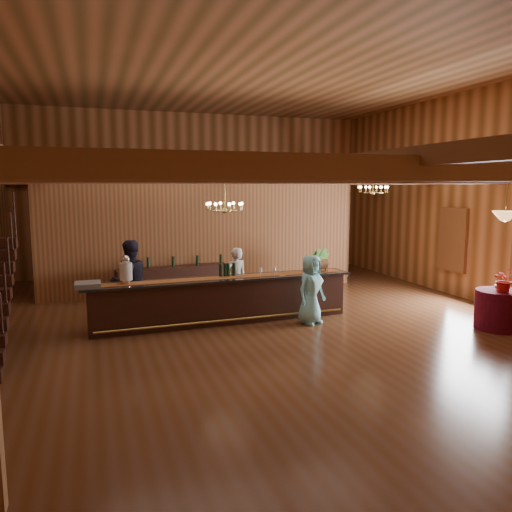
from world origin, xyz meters
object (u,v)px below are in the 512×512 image
object	(u,v)px
raffle_drum	(321,264)
guest	(311,289)
chandelier_right	(373,189)
staff_second	(130,282)
floor_plant	(315,271)
round_table	(499,310)
bartender	(236,280)
backbar_shelf	(174,282)
pendant_lamp	(505,216)
beverage_dispenser	(126,270)
tasting_bar	(223,300)
chandelier_left	(225,206)

from	to	relation	value
raffle_drum	guest	distance (m)	1.04
chandelier_right	staff_second	bearing A→B (deg)	-173.46
guest	floor_plant	distance (m)	3.03
round_table	staff_second	bearing A→B (deg)	157.92
raffle_drum	bartender	xyz separation A→B (m)	(-1.89, 0.76, -0.40)
backbar_shelf	chandelier_right	bearing A→B (deg)	-23.54
round_table	bartender	world-z (taller)	bartender
chandelier_right	pendant_lamp	bearing A→B (deg)	-77.23
beverage_dispenser	staff_second	size ratio (longest dim) A/B	0.33
tasting_bar	backbar_shelf	distance (m)	2.89
beverage_dispenser	bartender	size ratio (longest dim) A/B	0.38
pendant_lamp	floor_plant	distance (m)	5.19
tasting_bar	guest	xyz separation A→B (m)	(1.81, -0.70, 0.26)
staff_second	floor_plant	distance (m)	5.33
round_table	staff_second	world-z (taller)	staff_second
tasting_bar	floor_plant	bearing A→B (deg)	30.05
round_table	pendant_lamp	xyz separation A→B (m)	(0.00, 0.00, 1.99)
guest	chandelier_right	bearing A→B (deg)	11.88
bartender	guest	bearing A→B (deg)	119.64
chandelier_right	bartender	size ratio (longest dim) A/B	0.51
beverage_dispenser	backbar_shelf	xyz separation A→B (m)	(1.42, 2.85, -0.86)
staff_second	bartender	bearing A→B (deg)	155.82
beverage_dispenser	chandelier_right	size ratio (longest dim) A/B	0.75
guest	staff_second	bearing A→B (deg)	135.25
beverage_dispenser	raffle_drum	distance (m)	4.48
beverage_dispenser	round_table	bearing A→B (deg)	-17.28
tasting_bar	round_table	bearing A→B (deg)	-25.63
beverage_dispenser	chandelier_right	distance (m)	6.98
beverage_dispenser	floor_plant	size ratio (longest dim) A/B	0.45
raffle_drum	chandelier_left	xyz separation A→B (m)	(-2.36, -0.07, 1.40)
backbar_shelf	round_table	bearing A→B (deg)	-48.64
round_table	raffle_drum	bearing A→B (deg)	141.41
backbar_shelf	pendant_lamp	world-z (taller)	pendant_lamp
floor_plant	chandelier_right	bearing A→B (deg)	-24.03
pendant_lamp	bartender	size ratio (longest dim) A/B	0.57
beverage_dispenser	raffle_drum	world-z (taller)	beverage_dispenser
tasting_bar	round_table	xyz separation A→B (m)	(5.41, -2.36, -0.09)
bartender	floor_plant	bearing A→B (deg)	-166.77
raffle_drum	guest	xyz separation A→B (m)	(-0.60, -0.74, -0.41)
chandelier_left	backbar_shelf	bearing A→B (deg)	103.89
raffle_drum	chandelier_right	distance (m)	3.09
raffle_drum	floor_plant	distance (m)	2.17
chandelier_right	floor_plant	size ratio (longest dim) A/B	0.60
chandelier_left	tasting_bar	bearing A→B (deg)	149.40
bartender	floor_plant	xyz separation A→B (m)	(2.66, 1.20, -0.12)
round_table	chandelier_left	xyz separation A→B (m)	(-5.36, 2.33, 2.16)
chandelier_right	guest	size ratio (longest dim) A/B	0.52
tasting_bar	chandelier_left	xyz separation A→B (m)	(0.05, -0.03, 2.07)
round_table	guest	distance (m)	3.98
beverage_dispenser	chandelier_left	distance (m)	2.48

